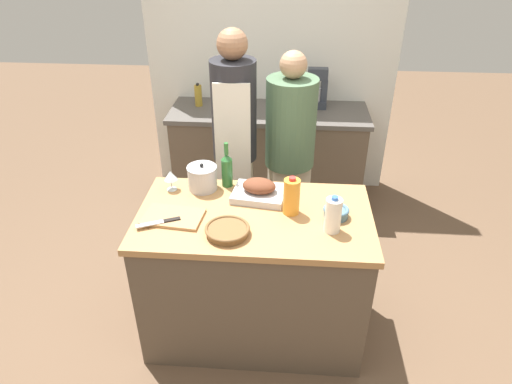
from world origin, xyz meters
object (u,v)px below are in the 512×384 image
at_px(roasting_pan, 259,191).
at_px(wine_bottle_green, 227,169).
at_px(wicker_basket, 227,230).
at_px(condiment_bottle_tall, 198,95).
at_px(cutting_board, 173,217).
at_px(stand_mixer, 317,91).
at_px(wine_glass_left, 171,176).
at_px(knife_chef, 160,222).
at_px(person_cook_aproned, 235,140).
at_px(person_cook_guest, 290,150).
at_px(milk_jug, 333,215).
at_px(mixing_bowl, 336,212).
at_px(stock_pot, 202,178).
at_px(juice_jug, 292,196).
at_px(condiment_bottle_short, 294,107).

height_order(roasting_pan, wine_bottle_green, wine_bottle_green).
height_order(wicker_basket, condiment_bottle_tall, condiment_bottle_tall).
height_order(cutting_board, stand_mixer, stand_mixer).
relative_size(wine_glass_left, knife_chef, 0.56).
relative_size(person_cook_aproned, person_cook_guest, 1.09).
height_order(cutting_board, wine_glass_left, wine_glass_left).
relative_size(milk_jug, person_cook_aproned, 0.12).
relative_size(cutting_board, wine_bottle_green, 1.19).
bearing_deg(mixing_bowl, person_cook_guest, 107.25).
bearing_deg(wicker_basket, person_cook_aproned, 94.31).
bearing_deg(stock_pot, wicker_basket, -65.18).
bearing_deg(stock_pot, wine_bottle_green, 18.82).
relative_size(wine_bottle_green, wine_glass_left, 2.25).
relative_size(roasting_pan, knife_chef, 1.45).
bearing_deg(wine_bottle_green, milk_jug, -34.87).
height_order(cutting_board, person_cook_guest, person_cook_guest).
xyz_separation_m(milk_jug, person_cook_guest, (-0.24, 1.00, -0.12)).
bearing_deg(juice_jug, stock_pot, 157.53).
bearing_deg(wine_bottle_green, wicker_basket, -82.62).
distance_m(wicker_basket, juice_jug, 0.42).
height_order(stock_pot, knife_chef, stock_pot).
distance_m(milk_jug, person_cook_guest, 1.04).
xyz_separation_m(cutting_board, person_cook_guest, (0.65, 0.96, -0.02)).
bearing_deg(wine_bottle_green, cutting_board, -123.88).
height_order(knife_chef, stand_mixer, stand_mixer).
bearing_deg(stand_mixer, juice_jug, -96.87).
bearing_deg(person_cook_aproned, cutting_board, -107.76).
height_order(wicker_basket, cutting_board, wicker_basket).
xyz_separation_m(wine_bottle_green, stand_mixer, (0.61, 1.43, 0.03)).
relative_size(roasting_pan, mixing_bowl, 2.30).
bearing_deg(condiment_bottle_short, cutting_board, -112.82).
bearing_deg(juice_jug, wicker_basket, -145.05).
xyz_separation_m(cutting_board, juice_jug, (0.67, 0.11, 0.10)).
relative_size(mixing_bowl, condiment_bottle_tall, 0.72).
relative_size(roasting_pan, stock_pot, 1.84).
bearing_deg(stock_pot, condiment_bottle_tall, 101.45).
xyz_separation_m(milk_jug, person_cook_aproned, (-0.64, 0.93, -0.01)).
relative_size(stock_pot, stand_mixer, 0.53).
xyz_separation_m(juice_jug, condiment_bottle_tall, (-0.85, 1.67, -0.02)).
distance_m(juice_jug, condiment_bottle_tall, 1.87).
bearing_deg(mixing_bowl, condiment_bottle_tall, 122.98).
bearing_deg(juice_jug, cutting_board, -170.68).
relative_size(milk_jug, wine_bottle_green, 0.73).
bearing_deg(person_cook_aproned, condiment_bottle_tall, 113.85).
height_order(stock_pot, stand_mixer, stand_mixer).
height_order(stand_mixer, condiment_bottle_short, stand_mixer).
xyz_separation_m(mixing_bowl, knife_chef, (-0.98, -0.16, -0.01)).
bearing_deg(stock_pot, stand_mixer, 62.87).
relative_size(stock_pot, condiment_bottle_short, 1.12).
bearing_deg(roasting_pan, cutting_board, -151.11).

